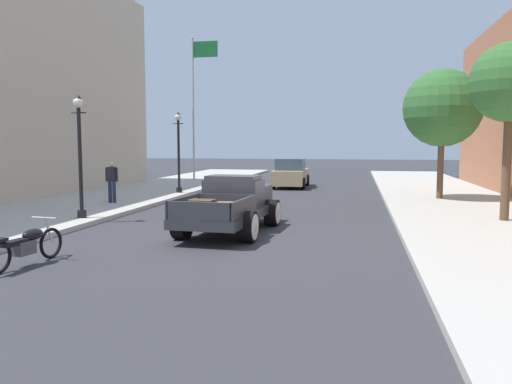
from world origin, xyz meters
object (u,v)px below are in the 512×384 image
(pedestrian_sidewalk_left, at_px, (112,179))
(motorcycle_parked, at_px, (26,245))
(flagpole, at_px, (197,93))
(street_tree_nearest, at_px, (510,84))
(hotrod_truck_gunmetal, at_px, (233,204))
(car_background_tan, at_px, (291,174))
(street_lamp_near, at_px, (80,147))
(street_lamp_far, at_px, (179,146))
(street_tree_second, at_px, (442,108))

(pedestrian_sidewalk_left, bearing_deg, motorcycle_parked, -72.47)
(flagpole, height_order, street_tree_nearest, flagpole)
(hotrod_truck_gunmetal, xyz_separation_m, pedestrian_sidewalk_left, (-6.07, 4.49, 0.33))
(hotrod_truck_gunmetal, bearing_deg, pedestrian_sidewalk_left, 143.51)
(motorcycle_parked, relative_size, car_background_tan, 0.49)
(motorcycle_parked, xyz_separation_m, pedestrian_sidewalk_left, (-2.98, 9.43, 0.64))
(motorcycle_parked, height_order, street_lamp_near, street_lamp_near)
(street_lamp_far, height_order, street_tree_second, street_tree_second)
(car_background_tan, distance_m, flagpole, 8.74)
(pedestrian_sidewalk_left, height_order, street_tree_second, street_tree_second)
(street_lamp_near, distance_m, street_lamp_far, 8.52)
(flagpole, height_order, street_tree_second, flagpole)
(hotrod_truck_gunmetal, xyz_separation_m, street_lamp_far, (-4.92, 9.02, 1.63))
(street_lamp_near, relative_size, street_tree_second, 0.70)
(street_tree_nearest, bearing_deg, pedestrian_sidewalk_left, 172.24)
(street_tree_nearest, bearing_deg, street_tree_second, 98.92)
(street_lamp_far, height_order, flagpole, flagpole)
(hotrod_truck_gunmetal, xyz_separation_m, street_tree_nearest, (7.90, 2.58, 3.52))
(street_lamp_far, bearing_deg, motorcycle_parked, -82.52)
(flagpole, relative_size, street_tree_second, 1.68)
(street_lamp_far, distance_m, street_tree_second, 11.97)
(hotrod_truck_gunmetal, height_order, street_tree_nearest, street_tree_nearest)
(car_background_tan, relative_size, pedestrian_sidewalk_left, 2.62)
(car_background_tan, distance_m, street_lamp_near, 15.07)
(motorcycle_parked, distance_m, street_tree_second, 17.30)
(motorcycle_parked, height_order, car_background_tan, car_background_tan)
(motorcycle_parked, xyz_separation_m, street_lamp_far, (-1.83, 13.96, 1.94))
(motorcycle_parked, relative_size, street_tree_nearest, 0.39)
(flagpole, distance_m, street_tree_second, 16.49)
(street_lamp_near, bearing_deg, flagpole, 95.88)
(street_lamp_near, bearing_deg, motorcycle_parked, -70.21)
(flagpole, bearing_deg, pedestrian_sidewalk_left, -86.76)
(street_lamp_near, height_order, street_tree_second, street_tree_second)
(street_tree_second, bearing_deg, pedestrian_sidewalk_left, -162.01)
(hotrod_truck_gunmetal, xyz_separation_m, street_tree_second, (6.94, 8.71, 3.22))
(car_background_tan, xyz_separation_m, street_tree_second, (7.21, -5.99, 3.21))
(street_tree_nearest, relative_size, street_tree_second, 0.98)
(street_lamp_far, bearing_deg, flagpole, 102.37)
(street_lamp_far, bearing_deg, street_tree_second, -1.51)
(pedestrian_sidewalk_left, xyz_separation_m, flagpole, (-0.74, 13.14, 4.68))
(pedestrian_sidewalk_left, height_order, street_lamp_near, street_lamp_near)
(motorcycle_parked, distance_m, street_lamp_near, 6.10)
(flagpole, distance_m, street_tree_nearest, 21.09)
(hotrod_truck_gunmetal, bearing_deg, car_background_tan, 91.05)
(car_background_tan, xyz_separation_m, street_lamp_far, (-4.65, -5.68, 1.62))
(hotrod_truck_gunmetal, height_order, street_lamp_near, street_lamp_near)
(car_background_tan, relative_size, street_tree_second, 0.79)
(flagpole, relative_size, street_tree_nearest, 1.71)
(motorcycle_parked, relative_size, street_lamp_near, 0.55)
(car_background_tan, bearing_deg, hotrod_truck_gunmetal, -88.95)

